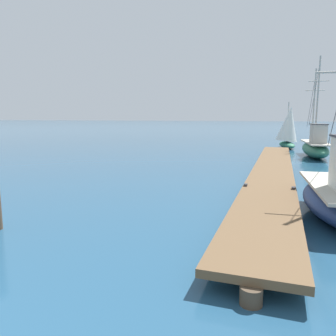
{
  "coord_description": "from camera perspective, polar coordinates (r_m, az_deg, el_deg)",
  "views": [
    {
      "loc": [
        4.91,
        -0.37,
        2.92
      ],
      "look_at": [
        1.96,
        8.81,
        1.4
      ],
      "focal_mm": 35.35,
      "sensor_mm": 36.0,
      "label": 1
    }
  ],
  "objects": [
    {
      "name": "fishing_boat_0",
      "position": [
        25.9,
        24.06,
        3.42
      ],
      "size": [
        1.85,
        7.63,
        7.09
      ],
      "color": "#337556",
      "rests_on": "ground"
    },
    {
      "name": "floating_dock",
      "position": [
        16.59,
        17.57,
        -0.34
      ],
      "size": [
        2.25,
        23.25,
        0.53
      ],
      "color": "brown",
      "rests_on": "ground"
    },
    {
      "name": "distant_sailboat",
      "position": [
        32.11,
        20.03,
        6.53
      ],
      "size": [
        2.52,
        3.9,
        4.21
      ],
      "color": "#337556",
      "rests_on": "ground"
    }
  ]
}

